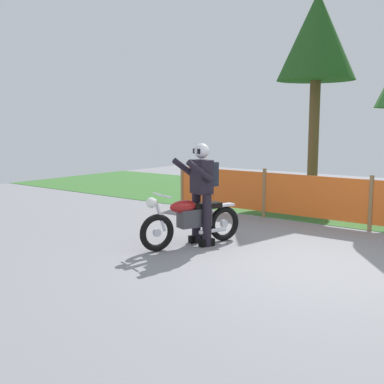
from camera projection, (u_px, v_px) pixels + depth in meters
ground at (310, 263)px, 7.09m from camera, size 24.00×24.00×0.02m
barrier_fence at (371, 203)px, 9.11m from camera, size 9.14×0.08×1.05m
tree_leftmost at (317, 39)px, 12.79m from camera, size 2.06×2.06×5.43m
motorcycle_lead at (191, 220)px, 8.01m from camera, size 0.84×1.83×0.91m
rider_lead at (202, 188)px, 8.05m from camera, size 0.67×0.77×1.69m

